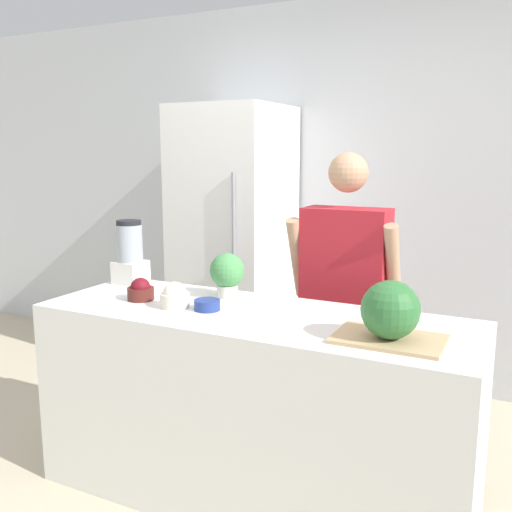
{
  "coord_description": "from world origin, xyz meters",
  "views": [
    {
      "loc": [
        1.09,
        -1.83,
        1.59
      ],
      "look_at": [
        0.0,
        0.37,
        1.14
      ],
      "focal_mm": 40.0,
      "sensor_mm": 36.0,
      "label": 1
    }
  ],
  "objects_px": {
    "bowl_cherries": "(141,291)",
    "bowl_small_blue": "(207,305)",
    "blender": "(130,253)",
    "watermelon": "(390,310)",
    "bowl_cream": "(175,297)",
    "person": "(344,301)",
    "potted_plant": "(227,273)",
    "refrigerator": "(234,246)"
  },
  "relations": [
    {
      "from": "watermelon",
      "to": "potted_plant",
      "type": "height_order",
      "value": "watermelon"
    },
    {
      "from": "bowl_cherries",
      "to": "bowl_cream",
      "type": "height_order",
      "value": "bowl_cream"
    },
    {
      "from": "person",
      "to": "bowl_cherries",
      "type": "relative_size",
      "value": 12.45
    },
    {
      "from": "bowl_small_blue",
      "to": "potted_plant",
      "type": "relative_size",
      "value": 0.54
    },
    {
      "from": "potted_plant",
      "to": "refrigerator",
      "type": "bearing_deg",
      "value": 117.05
    },
    {
      "from": "bowl_cherries",
      "to": "bowl_small_blue",
      "type": "bearing_deg",
      "value": -1.93
    },
    {
      "from": "blender",
      "to": "bowl_small_blue",
      "type": "bearing_deg",
      "value": -23.01
    },
    {
      "from": "person",
      "to": "bowl_small_blue",
      "type": "distance_m",
      "value": 0.85
    },
    {
      "from": "person",
      "to": "bowl_small_blue",
      "type": "relative_size",
      "value": 13.53
    },
    {
      "from": "watermelon",
      "to": "potted_plant",
      "type": "bearing_deg",
      "value": 160.24
    },
    {
      "from": "bowl_cream",
      "to": "bowl_small_blue",
      "type": "distance_m",
      "value": 0.16
    },
    {
      "from": "watermelon",
      "to": "blender",
      "type": "distance_m",
      "value": 1.52
    },
    {
      "from": "bowl_cream",
      "to": "bowl_small_blue",
      "type": "height_order",
      "value": "bowl_cream"
    },
    {
      "from": "bowl_cherries",
      "to": "bowl_cream",
      "type": "xyz_separation_m",
      "value": [
        0.22,
        -0.04,
        0.01
      ]
    },
    {
      "from": "bowl_cherries",
      "to": "potted_plant",
      "type": "relative_size",
      "value": 0.58
    },
    {
      "from": "bowl_cream",
      "to": "bowl_small_blue",
      "type": "xyz_separation_m",
      "value": [
        0.16,
        0.03,
        -0.03
      ]
    },
    {
      "from": "bowl_cream",
      "to": "bowl_small_blue",
      "type": "bearing_deg",
      "value": 9.48
    },
    {
      "from": "watermelon",
      "to": "person",
      "type": "bearing_deg",
      "value": 118.04
    },
    {
      "from": "bowl_small_blue",
      "to": "watermelon",
      "type": "bearing_deg",
      "value": -4.81
    },
    {
      "from": "refrigerator",
      "to": "bowl_cream",
      "type": "xyz_separation_m",
      "value": [
        0.42,
        -1.33,
        -0.01
      ]
    },
    {
      "from": "refrigerator",
      "to": "bowl_cherries",
      "type": "distance_m",
      "value": 1.31
    },
    {
      "from": "bowl_small_blue",
      "to": "blender",
      "type": "distance_m",
      "value": 0.72
    },
    {
      "from": "watermelon",
      "to": "blender",
      "type": "bearing_deg",
      "value": 166.89
    },
    {
      "from": "bowl_small_blue",
      "to": "blender",
      "type": "height_order",
      "value": "blender"
    },
    {
      "from": "watermelon",
      "to": "bowl_small_blue",
      "type": "xyz_separation_m",
      "value": [
        -0.84,
        0.07,
        -0.1
      ]
    },
    {
      "from": "bowl_cream",
      "to": "refrigerator",
      "type": "bearing_deg",
      "value": 107.5
    },
    {
      "from": "bowl_cream",
      "to": "person",
      "type": "bearing_deg",
      "value": 53.33
    },
    {
      "from": "watermelon",
      "to": "bowl_small_blue",
      "type": "bearing_deg",
      "value": 175.19
    },
    {
      "from": "blender",
      "to": "bowl_cherries",
      "type": "bearing_deg",
      "value": -44.29
    },
    {
      "from": "person",
      "to": "bowl_cherries",
      "type": "bearing_deg",
      "value": -137.61
    },
    {
      "from": "watermelon",
      "to": "potted_plant",
      "type": "relative_size",
      "value": 1.01
    },
    {
      "from": "bowl_cherries",
      "to": "bowl_cream",
      "type": "relative_size",
      "value": 0.95
    },
    {
      "from": "bowl_cream",
      "to": "blender",
      "type": "xyz_separation_m",
      "value": [
        -0.49,
        0.3,
        0.11
      ]
    },
    {
      "from": "bowl_cream",
      "to": "bowl_small_blue",
      "type": "relative_size",
      "value": 1.14
    },
    {
      "from": "potted_plant",
      "to": "bowl_cream",
      "type": "bearing_deg",
      "value": -114.94
    },
    {
      "from": "blender",
      "to": "person",
      "type": "bearing_deg",
      "value": 23.37
    },
    {
      "from": "bowl_cherries",
      "to": "bowl_small_blue",
      "type": "relative_size",
      "value": 1.09
    },
    {
      "from": "bowl_small_blue",
      "to": "person",
      "type": "bearing_deg",
      "value": 60.81
    },
    {
      "from": "person",
      "to": "bowl_small_blue",
      "type": "height_order",
      "value": "person"
    },
    {
      "from": "watermelon",
      "to": "bowl_cherries",
      "type": "xyz_separation_m",
      "value": [
        -1.22,
        0.08,
        -0.08
      ]
    },
    {
      "from": "refrigerator",
      "to": "person",
      "type": "distance_m",
      "value": 1.15
    },
    {
      "from": "bowl_cherries",
      "to": "bowl_cream",
      "type": "bearing_deg",
      "value": -9.84
    }
  ]
}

